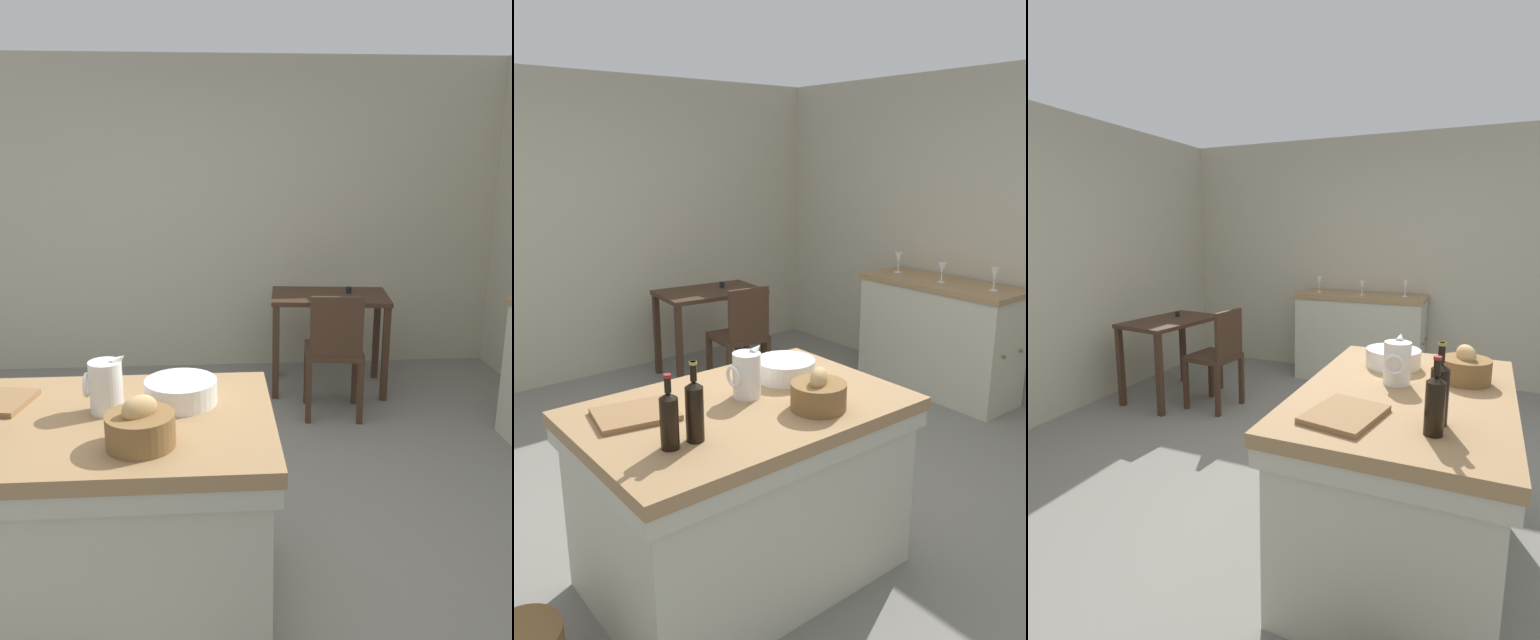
% 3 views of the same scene
% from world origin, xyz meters
% --- Properties ---
extents(ground_plane, '(6.76, 6.76, 0.00)m').
position_xyz_m(ground_plane, '(0.00, 0.00, 0.00)').
color(ground_plane, slate).
extents(wall_back, '(5.32, 0.12, 2.60)m').
position_xyz_m(wall_back, '(0.00, 2.60, 1.30)').
color(wall_back, '#B2AA93').
rests_on(wall_back, ground).
extents(island_table, '(1.45, 0.94, 0.87)m').
position_xyz_m(island_table, '(-0.41, -0.51, 0.47)').
color(island_table, '#99754C').
rests_on(island_table, ground).
extents(writing_desk, '(0.96, 0.66, 0.82)m').
position_xyz_m(writing_desk, '(1.00, 1.92, 0.64)').
color(writing_desk, '#3D281C').
rests_on(writing_desk, ground).
extents(wooden_chair, '(0.44, 0.44, 0.92)m').
position_xyz_m(wooden_chair, '(0.94, 1.36, 0.50)').
color(wooden_chair, '#3D281C').
rests_on(wooden_chair, ground).
extents(pitcher, '(0.17, 0.13, 0.25)m').
position_xyz_m(pitcher, '(-0.34, -0.44, 0.98)').
color(pitcher, white).
rests_on(pitcher, island_table).
extents(wash_bowl, '(0.30, 0.30, 0.10)m').
position_xyz_m(wash_bowl, '(-0.05, -0.37, 0.92)').
color(wash_bowl, white).
rests_on(wash_bowl, island_table).
extents(bread_basket, '(0.25, 0.25, 0.19)m').
position_xyz_m(bread_basket, '(-0.17, -0.75, 0.94)').
color(bread_basket, brown).
rests_on(bread_basket, island_table).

